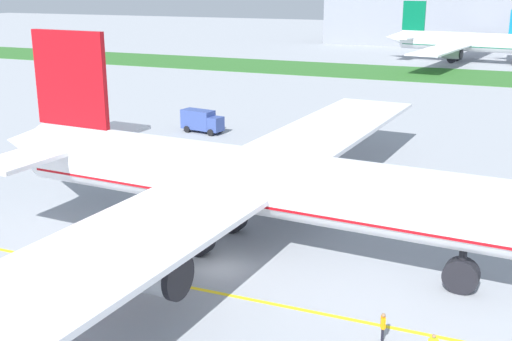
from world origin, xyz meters
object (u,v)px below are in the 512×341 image
Objects in this scene: ground_crew_marshaller_front at (383,324)px; service_truck_baggage_loader at (202,121)px; parked_airliner_far_left at (464,42)px; airliner_foreground at (244,181)px.

ground_crew_marshaller_front is 0.28× the size of service_truck_baggage_loader.
parked_airliner_far_left is at bearing 75.72° from service_truck_baggage_loader.
parked_airliner_far_left is (24.06, 94.52, 3.40)m from service_truck_baggage_loader.
service_truck_baggage_loader reaches higher than ground_crew_marshaller_front.
parked_airliner_far_left is at bearing 93.90° from ground_crew_marshaller_front.
airliner_foreground is at bearing -91.37° from parked_airliner_far_left.
ground_crew_marshaller_front is 0.03× the size of parked_airliner_far_left.
airliner_foreground is 15.94m from ground_crew_marshaller_front.
parked_airliner_far_left reaches higher than ground_crew_marshaller_front.
airliner_foreground is 1.22× the size of parked_airliner_far_left.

